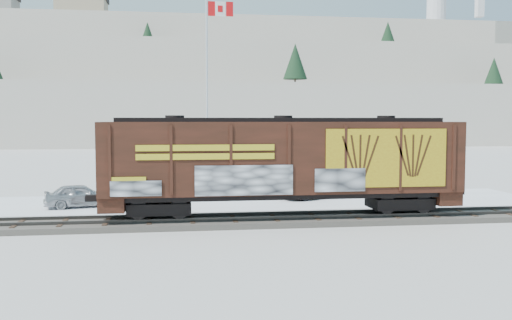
{
  "coord_description": "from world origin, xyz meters",
  "views": [
    {
      "loc": [
        -2.73,
        -27.47,
        5.05
      ],
      "look_at": [
        1.54,
        3.0,
        2.9
      ],
      "focal_mm": 40.0,
      "sensor_mm": 36.0,
      "label": 1
    }
  ],
  "objects": [
    {
      "name": "car_silver",
      "position": [
        -8.26,
        6.31,
        0.71
      ],
      "size": [
        4.28,
        2.49,
        1.37
      ],
      "primitive_type": "imported",
      "rotation": [
        0.0,
        0.0,
        1.8
      ],
      "color": "#A9ABB0",
      "rests_on": "parking_strip"
    },
    {
      "name": "car_dark",
      "position": [
        6.17,
        8.3,
        0.79
      ],
      "size": [
        5.62,
        4.11,
        1.51
      ],
      "primitive_type": "imported",
      "rotation": [
        0.0,
        0.0,
        2.0
      ],
      "color": "black",
      "rests_on": "parking_strip"
    },
    {
      "name": "flagpole",
      "position": [
        -0.47,
        12.5,
        5.11
      ],
      "size": [
        2.3,
        0.9,
        13.44
      ],
      "color": "silver",
      "rests_on": "ground"
    },
    {
      "name": "hillside",
      "position": [
        -0.05,
        139.79,
        14.37
      ],
      "size": [
        360.0,
        110.0,
        93.0
      ],
      "color": "white",
      "rests_on": "ground"
    },
    {
      "name": "rail_track",
      "position": [
        0.0,
        0.0,
        0.15
      ],
      "size": [
        50.0,
        3.4,
        0.43
      ],
      "color": "#59544C",
      "rests_on": "ground"
    },
    {
      "name": "parking_strip",
      "position": [
        0.0,
        7.5,
        0.01
      ],
      "size": [
        40.0,
        8.0,
        0.03
      ],
      "primitive_type": "cube",
      "color": "white",
      "rests_on": "ground"
    },
    {
      "name": "hopper_railcar",
      "position": [
        2.47,
        -0.01,
        3.05
      ],
      "size": [
        17.52,
        3.06,
        4.74
      ],
      "color": "black",
      "rests_on": "rail_track"
    },
    {
      "name": "ground",
      "position": [
        0.0,
        0.0,
        0.0
      ],
      "size": [
        500.0,
        500.0,
        0.0
      ],
      "primitive_type": "plane",
      "color": "white",
      "rests_on": "ground"
    },
    {
      "name": "car_white",
      "position": [
        -4.75,
        7.46,
        0.76
      ],
      "size": [
        4.67,
        3.14,
        1.46
      ],
      "primitive_type": "imported",
      "rotation": [
        0.0,
        0.0,
        1.17
      ],
      "color": "white",
      "rests_on": "parking_strip"
    }
  ]
}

